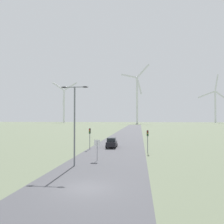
{
  "coord_description": "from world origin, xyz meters",
  "views": [
    {
      "loc": [
        4.18,
        -16.73,
        5.43
      ],
      "look_at": [
        0.0,
        15.94,
        6.39
      ],
      "focal_mm": 35.0,
      "sensor_mm": 36.0,
      "label": 1
    }
  ],
  "objects_px": {
    "streetlamp": "(75,115)",
    "traffic_light_post_near_left": "(90,134)",
    "traffic_light_post_near_right": "(148,136)",
    "wind_turbine_far_left": "(64,102)",
    "wind_turbine_left": "(137,95)",
    "wind_turbine_center": "(215,103)",
    "car_approaching": "(112,143)",
    "stop_sign_near": "(97,146)"
  },
  "relations": [
    {
      "from": "streetlamp",
      "to": "wind_turbine_left",
      "type": "bearing_deg",
      "value": 88.78
    },
    {
      "from": "traffic_light_post_near_right",
      "to": "wind_turbine_far_left",
      "type": "height_order",
      "value": "wind_turbine_far_left"
    },
    {
      "from": "stop_sign_near",
      "to": "wind_turbine_far_left",
      "type": "xyz_separation_m",
      "value": [
        -90.78,
        240.35,
        24.19
      ]
    },
    {
      "from": "car_approaching",
      "to": "wind_turbine_far_left",
      "type": "relative_size",
      "value": 0.08
    },
    {
      "from": "streetlamp",
      "to": "wind_turbine_left",
      "type": "height_order",
      "value": "wind_turbine_left"
    },
    {
      "from": "stop_sign_near",
      "to": "traffic_light_post_near_left",
      "type": "bearing_deg",
      "value": 108.43
    },
    {
      "from": "car_approaching",
      "to": "wind_turbine_center",
      "type": "bearing_deg",
      "value": 68.04
    },
    {
      "from": "wind_turbine_far_left",
      "to": "stop_sign_near",
      "type": "bearing_deg",
      "value": -69.31
    },
    {
      "from": "stop_sign_near",
      "to": "traffic_light_post_near_right",
      "type": "bearing_deg",
      "value": 46.26
    },
    {
      "from": "wind_turbine_far_left",
      "to": "wind_turbine_center",
      "type": "height_order",
      "value": "wind_turbine_center"
    },
    {
      "from": "car_approaching",
      "to": "wind_turbine_far_left",
      "type": "distance_m",
      "value": 246.63
    },
    {
      "from": "traffic_light_post_near_left",
      "to": "wind_turbine_center",
      "type": "distance_m",
      "value": 265.7
    },
    {
      "from": "stop_sign_near",
      "to": "traffic_light_post_near_left",
      "type": "height_order",
      "value": "traffic_light_post_near_left"
    },
    {
      "from": "streetlamp",
      "to": "traffic_light_post_near_right",
      "type": "distance_m",
      "value": 14.05
    },
    {
      "from": "car_approaching",
      "to": "wind_turbine_center",
      "type": "xyz_separation_m",
      "value": [
        97.57,
        241.96,
        24.0
      ]
    },
    {
      "from": "stop_sign_near",
      "to": "traffic_light_post_near_left",
      "type": "distance_m",
      "value": 10.34
    },
    {
      "from": "traffic_light_post_near_right",
      "to": "wind_turbine_center",
      "type": "height_order",
      "value": "wind_turbine_center"
    },
    {
      "from": "traffic_light_post_near_left",
      "to": "wind_turbine_far_left",
      "type": "relative_size",
      "value": 0.07
    },
    {
      "from": "streetlamp",
      "to": "wind_turbine_far_left",
      "type": "bearing_deg",
      "value": 110.01
    },
    {
      "from": "streetlamp",
      "to": "car_approaching",
      "type": "xyz_separation_m",
      "value": [
        2.21,
        16.12,
        -4.89
      ]
    },
    {
      "from": "streetlamp",
      "to": "traffic_light_post_near_left",
      "type": "distance_m",
      "value": 13.79
    },
    {
      "from": "streetlamp",
      "to": "traffic_light_post_near_left",
      "type": "bearing_deg",
      "value": 95.62
    },
    {
      "from": "traffic_light_post_near_right",
      "to": "car_approaching",
      "type": "relative_size",
      "value": 0.85
    },
    {
      "from": "traffic_light_post_near_left",
      "to": "wind_turbine_left",
      "type": "xyz_separation_m",
      "value": [
        5.84,
        198.59,
        27.47
      ]
    },
    {
      "from": "traffic_light_post_near_left",
      "to": "traffic_light_post_near_right",
      "type": "bearing_deg",
      "value": -15.53
    },
    {
      "from": "traffic_light_post_near_left",
      "to": "wind_turbine_far_left",
      "type": "xyz_separation_m",
      "value": [
        -87.53,
        230.57,
        23.37
      ]
    },
    {
      "from": "wind_turbine_far_left",
      "to": "wind_turbine_center",
      "type": "xyz_separation_m",
      "value": [
        188.63,
        14.14,
        -1.15
      ]
    },
    {
      "from": "streetlamp",
      "to": "traffic_light_post_near_left",
      "type": "xyz_separation_m",
      "value": [
        -1.31,
        13.37,
        -3.11
      ]
    },
    {
      "from": "traffic_light_post_near_right",
      "to": "wind_turbine_far_left",
      "type": "xyz_separation_m",
      "value": [
        -97.49,
        233.34,
        23.46
      ]
    },
    {
      "from": "traffic_light_post_near_left",
      "to": "traffic_light_post_near_right",
      "type": "distance_m",
      "value": 10.34
    },
    {
      "from": "stop_sign_near",
      "to": "car_approaching",
      "type": "distance_m",
      "value": 12.56
    },
    {
      "from": "car_approaching",
      "to": "wind_turbine_center",
      "type": "height_order",
      "value": "wind_turbine_center"
    },
    {
      "from": "traffic_light_post_near_right",
      "to": "wind_turbine_far_left",
      "type": "relative_size",
      "value": 0.07
    },
    {
      "from": "car_approaching",
      "to": "wind_turbine_left",
      "type": "bearing_deg",
      "value": 89.32
    },
    {
      "from": "streetlamp",
      "to": "wind_turbine_far_left",
      "type": "distance_m",
      "value": 260.4
    },
    {
      "from": "traffic_light_post_near_right",
      "to": "wind_turbine_center",
      "type": "relative_size",
      "value": 0.06
    },
    {
      "from": "wind_turbine_left",
      "to": "traffic_light_post_near_left",
      "type": "bearing_deg",
      "value": -91.68
    },
    {
      "from": "streetlamp",
      "to": "stop_sign_near",
      "type": "relative_size",
      "value": 3.42
    },
    {
      "from": "traffic_light_post_near_right",
      "to": "wind_turbine_far_left",
      "type": "bearing_deg",
      "value": 112.67
    },
    {
      "from": "streetlamp",
      "to": "wind_turbine_far_left",
      "type": "height_order",
      "value": "wind_turbine_far_left"
    },
    {
      "from": "stop_sign_near",
      "to": "traffic_light_post_near_right",
      "type": "height_order",
      "value": "traffic_light_post_near_right"
    },
    {
      "from": "streetlamp",
      "to": "wind_turbine_center",
      "type": "bearing_deg",
      "value": 68.86
    }
  ]
}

